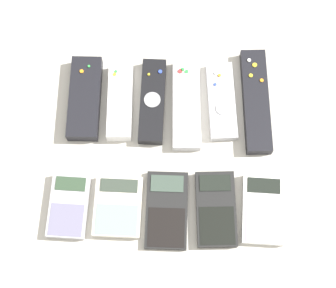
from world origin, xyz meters
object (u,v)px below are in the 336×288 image
remote_0 (85,98)px  calculator_2 (169,210)px  remote_5 (256,101)px  calculator_0 (69,206)px  calculator_1 (118,207)px  remote_3 (186,104)px  remote_2 (152,101)px  calculator_4 (263,210)px  remote_4 (221,101)px  calculator_3 (216,209)px  remote_1 (120,101)px

remote_0 → calculator_2: remote_0 is taller
remote_5 → calculator_0: 0.41m
remote_0 → calculator_0: 0.21m
remote_0 → calculator_1: 0.22m
remote_0 → remote_5: size_ratio=0.79×
remote_3 → calculator_0: 0.29m
remote_2 → remote_3: (0.07, -0.00, -0.00)m
remote_5 → calculator_2: (-0.16, -0.22, -0.01)m
calculator_2 → calculator_4: calculator_4 is taller
remote_5 → calculator_1: (-0.26, -0.21, -0.00)m
remote_4 → calculator_0: same height
remote_5 → calculator_2: bearing=-129.4°
remote_5 → remote_4: bearing=177.8°
remote_4 → calculator_3: (-0.01, -0.21, -0.00)m
remote_3 → calculator_4: 0.25m
remote_1 → remote_4: size_ratio=0.97×
remote_0 → remote_1: same height
calculator_0 → calculator_4: calculator_0 is taller
remote_3 → calculator_4: bearing=-56.1°
remote_4 → calculator_4: 0.22m
remote_2 → calculator_3: remote_2 is taller
remote_5 → calculator_1: size_ratio=1.88×
remote_2 → calculator_2: (0.04, -0.21, -0.01)m
remote_5 → calculator_4: (0.01, -0.21, -0.00)m
remote_0 → remote_3: remote_0 is taller
remote_4 → remote_2: bearing=178.3°
calculator_3 → remote_3: bearing=103.0°
remote_1 → calculator_2: size_ratio=1.09×
remote_0 → remote_2: bearing=-1.0°
calculator_0 → calculator_3: bearing=2.5°
remote_4 → calculator_1: size_ratio=1.42×
remote_1 → remote_2: (0.06, 0.00, -0.00)m
remote_1 → calculator_2: remote_1 is taller
remote_0 → calculator_4: bearing=-31.7°
remote_2 → calculator_4: remote_2 is taller
calculator_3 → calculator_4: 0.09m
remote_4 → remote_5: size_ratio=0.76×
calculator_0 → calculator_4: bearing=2.6°
calculator_2 → calculator_3: bearing=2.8°
remote_4 → calculator_0: bearing=-146.3°
calculator_0 → calculator_2: size_ratio=0.84×
remote_4 → calculator_2: (-0.10, -0.22, -0.00)m
calculator_2 → remote_2: bearing=100.3°
remote_2 → calculator_1: bearing=-103.9°
remote_0 → remote_5: remote_0 is taller
calculator_2 → calculator_3: calculator_3 is taller
remote_3 → remote_4: (0.07, 0.01, -0.00)m
calculator_3 → remote_1: bearing=129.4°
remote_4 → calculator_3: bearing=-96.9°
calculator_1 → calculator_3: size_ratio=0.80×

